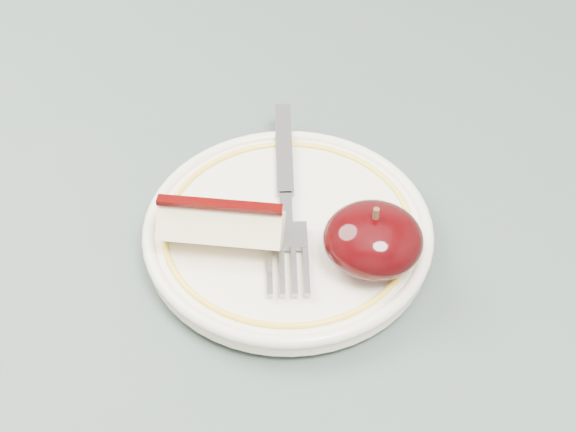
# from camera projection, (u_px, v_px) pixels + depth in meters

# --- Properties ---
(table) EXTENTS (0.90, 0.90, 0.75)m
(table) POSITION_uv_depth(u_px,v_px,m) (162.00, 282.00, 0.65)
(table) COLOR brown
(table) RESTS_ON ground
(plate) EXTENTS (0.20, 0.20, 0.02)m
(plate) POSITION_uv_depth(u_px,v_px,m) (288.00, 230.00, 0.55)
(plate) COLOR white
(plate) RESTS_ON table
(apple_half) EXTENTS (0.06, 0.06, 0.05)m
(apple_half) POSITION_uv_depth(u_px,v_px,m) (373.00, 240.00, 0.51)
(apple_half) COLOR black
(apple_half) RESTS_ON plate
(apple_wedge) EXTENTS (0.08, 0.04, 0.04)m
(apple_wedge) POSITION_uv_depth(u_px,v_px,m) (221.00, 225.00, 0.52)
(apple_wedge) COLOR beige
(apple_wedge) RESTS_ON plate
(fork) EXTENTS (0.04, 0.19, 0.00)m
(fork) POSITION_uv_depth(u_px,v_px,m) (286.00, 196.00, 0.56)
(fork) COLOR gray
(fork) RESTS_ON plate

